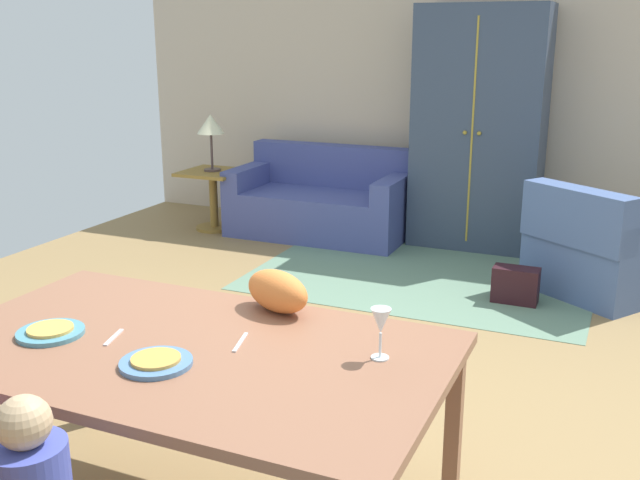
{
  "coord_description": "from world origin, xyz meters",
  "views": [
    {
      "loc": [
        1.41,
        -3.16,
        1.85
      ],
      "look_at": [
        -0.01,
        0.09,
        0.85
      ],
      "focal_mm": 41.07,
      "sensor_mm": 36.0,
      "label": 1
    }
  ],
  "objects_px": {
    "dining_table": "(187,361)",
    "cat": "(277,291)",
    "couch": "(322,203)",
    "wine_glass": "(381,323)",
    "handbag": "(515,285)",
    "plate_near_child": "(156,363)",
    "armoire": "(479,129)",
    "side_table": "(213,191)",
    "plate_near_man": "(51,333)",
    "armchair": "(600,251)",
    "table_lamp": "(211,126)"
  },
  "relations": [
    {
      "from": "dining_table",
      "to": "couch",
      "type": "xyz_separation_m",
      "value": [
        -1.26,
        4.16,
        -0.39
      ]
    },
    {
      "from": "armoire",
      "to": "side_table",
      "type": "bearing_deg",
      "value": -168.97
    },
    {
      "from": "wine_glass",
      "to": "cat",
      "type": "relative_size",
      "value": 0.58
    },
    {
      "from": "dining_table",
      "to": "cat",
      "type": "height_order",
      "value": "cat"
    },
    {
      "from": "wine_glass",
      "to": "cat",
      "type": "distance_m",
      "value": 0.6
    },
    {
      "from": "armchair",
      "to": "handbag",
      "type": "bearing_deg",
      "value": -138.77
    },
    {
      "from": "table_lamp",
      "to": "handbag",
      "type": "height_order",
      "value": "table_lamp"
    },
    {
      "from": "armoire",
      "to": "dining_table",
      "type": "bearing_deg",
      "value": -91.84
    },
    {
      "from": "table_lamp",
      "to": "dining_table",
      "type": "bearing_deg",
      "value": -59.47
    },
    {
      "from": "plate_near_man",
      "to": "wine_glass",
      "type": "xyz_separation_m",
      "value": [
        1.21,
        0.3,
        0.12
      ]
    },
    {
      "from": "table_lamp",
      "to": "plate_near_man",
      "type": "bearing_deg",
      "value": -66.14
    },
    {
      "from": "cat",
      "to": "couch",
      "type": "bearing_deg",
      "value": 133.24
    },
    {
      "from": "plate_near_child",
      "to": "handbag",
      "type": "bearing_deg",
      "value": 76.91
    },
    {
      "from": "wine_glass",
      "to": "couch",
      "type": "xyz_separation_m",
      "value": [
        -1.95,
        3.98,
        -0.59
      ]
    },
    {
      "from": "plate_near_child",
      "to": "armoire",
      "type": "relative_size",
      "value": 0.12
    },
    {
      "from": "dining_table",
      "to": "cat",
      "type": "distance_m",
      "value": 0.49
    },
    {
      "from": "armchair",
      "to": "side_table",
      "type": "distance_m",
      "value": 3.59
    },
    {
      "from": "couch",
      "to": "armoire",
      "type": "xyz_separation_m",
      "value": [
        1.41,
        0.22,
        0.75
      ]
    },
    {
      "from": "dining_table",
      "to": "armchair",
      "type": "bearing_deg",
      "value": 69.99
    },
    {
      "from": "plate_near_man",
      "to": "handbag",
      "type": "height_order",
      "value": "plate_near_man"
    },
    {
      "from": "couch",
      "to": "side_table",
      "type": "relative_size",
      "value": 2.84
    },
    {
      "from": "plate_near_man",
      "to": "side_table",
      "type": "bearing_deg",
      "value": 113.86
    },
    {
      "from": "plate_near_man",
      "to": "table_lamp",
      "type": "relative_size",
      "value": 0.46
    },
    {
      "from": "table_lamp",
      "to": "handbag",
      "type": "distance_m",
      "value": 3.29
    },
    {
      "from": "plate_near_child",
      "to": "wine_glass",
      "type": "distance_m",
      "value": 0.78
    },
    {
      "from": "side_table",
      "to": "plate_near_child",
      "type": "bearing_deg",
      "value": -60.59
    },
    {
      "from": "handbag",
      "to": "plate_near_man",
      "type": "bearing_deg",
      "value": -112.01
    },
    {
      "from": "plate_near_child",
      "to": "armoire",
      "type": "bearing_deg",
      "value": 88.23
    },
    {
      "from": "armchair",
      "to": "armoire",
      "type": "distance_m",
      "value": 1.62
    },
    {
      "from": "dining_table",
      "to": "plate_near_man",
      "type": "xyz_separation_m",
      "value": [
        -0.52,
        -0.12,
        0.07
      ]
    },
    {
      "from": "plate_near_child",
      "to": "armoire",
      "type": "xyz_separation_m",
      "value": [
        0.14,
        4.56,
        0.28
      ]
    },
    {
      "from": "dining_table",
      "to": "plate_near_man",
      "type": "height_order",
      "value": "plate_near_man"
    },
    {
      "from": "side_table",
      "to": "armchair",
      "type": "bearing_deg",
      "value": -7.11
    },
    {
      "from": "cat",
      "to": "side_table",
      "type": "relative_size",
      "value": 0.55
    },
    {
      "from": "armchair",
      "to": "dining_table",
      "type": "bearing_deg",
      "value": -110.01
    },
    {
      "from": "plate_near_man",
      "to": "cat",
      "type": "relative_size",
      "value": 0.78
    },
    {
      "from": "armchair",
      "to": "armoire",
      "type": "xyz_separation_m",
      "value": [
        -1.12,
        0.92,
        0.73
      ]
    },
    {
      "from": "dining_table",
      "to": "armoire",
      "type": "relative_size",
      "value": 0.91
    },
    {
      "from": "cat",
      "to": "handbag",
      "type": "relative_size",
      "value": 1.0
    },
    {
      "from": "side_table",
      "to": "handbag",
      "type": "height_order",
      "value": "side_table"
    },
    {
      "from": "armoire",
      "to": "wine_glass",
      "type": "bearing_deg",
      "value": -82.63
    },
    {
      "from": "wine_glass",
      "to": "side_table",
      "type": "xyz_separation_m",
      "value": [
        -2.99,
        3.73,
        -0.52
      ]
    },
    {
      "from": "cat",
      "to": "armoire",
      "type": "distance_m",
      "value": 3.94
    },
    {
      "from": "couch",
      "to": "handbag",
      "type": "height_order",
      "value": "couch"
    },
    {
      "from": "armoire",
      "to": "table_lamp",
      "type": "bearing_deg",
      "value": -168.97
    },
    {
      "from": "dining_table",
      "to": "handbag",
      "type": "height_order",
      "value": "dining_table"
    },
    {
      "from": "plate_near_man",
      "to": "armoire",
      "type": "distance_m",
      "value": 4.56
    },
    {
      "from": "dining_table",
      "to": "wine_glass",
      "type": "relative_size",
      "value": 10.22
    },
    {
      "from": "armchair",
      "to": "handbag",
      "type": "height_order",
      "value": "armchair"
    },
    {
      "from": "cat",
      "to": "dining_table",
      "type": "bearing_deg",
      "value": -86.16
    }
  ]
}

